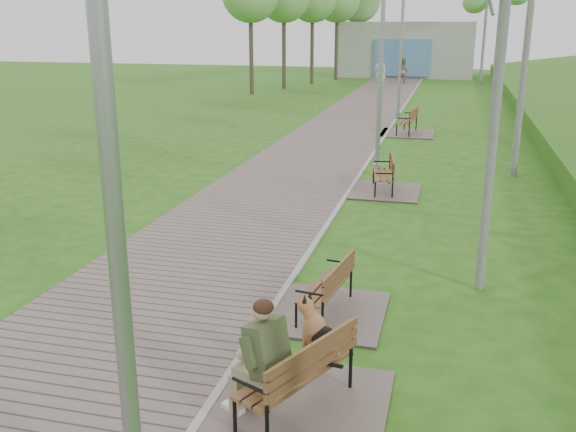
% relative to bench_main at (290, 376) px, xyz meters
% --- Properties ---
extents(walkway, '(3.50, 67.00, 0.04)m').
position_rel_bench_main_xyz_m(walkway, '(-2.62, 15.54, -0.43)').
color(walkway, '#72605C').
rests_on(walkway, ground).
extents(kerb, '(0.10, 67.00, 0.05)m').
position_rel_bench_main_xyz_m(kerb, '(-0.87, 15.54, -0.42)').
color(kerb, '#999993').
rests_on(kerb, ground).
extents(building_north, '(10.00, 5.20, 4.00)m').
position_rel_bench_main_xyz_m(building_north, '(-2.37, 45.01, 1.55)').
color(building_north, '#9E9E99').
rests_on(building_north, ground).
extents(bench_main, '(1.82, 2.03, 1.59)m').
position_rel_bench_main_xyz_m(bench_main, '(0.00, 0.00, 0.00)').
color(bench_main, '#72605C').
rests_on(bench_main, ground).
extents(bench_second, '(1.60, 1.78, 0.98)m').
position_rel_bench_main_xyz_m(bench_second, '(-0.12, 2.47, -0.27)').
color(bench_second, '#72605C').
rests_on(bench_second, ground).
extents(bench_third, '(1.72, 1.91, 1.06)m').
position_rel_bench_main_xyz_m(bench_third, '(-0.09, 9.54, -0.25)').
color(bench_third, '#72605C').
rests_on(bench_third, ground).
extents(bench_far, '(1.92, 2.13, 1.18)m').
position_rel_bench_main_xyz_m(bench_far, '(-0.16, 18.22, -0.23)').
color(bench_far, '#72605C').
rests_on(bench_far, ground).
extents(lamp_post_near, '(0.22, 0.22, 5.62)m').
position_rel_bench_main_xyz_m(lamp_post_near, '(-0.64, -2.15, 2.18)').
color(lamp_post_near, gray).
rests_on(lamp_post_near, ground).
extents(lamp_post_second, '(0.20, 0.20, 5.11)m').
position_rel_bench_main_xyz_m(lamp_post_second, '(-0.45, 11.33, 1.94)').
color(lamp_post_second, gray).
rests_on(lamp_post_second, ground).
extents(lamp_post_third, '(0.21, 0.21, 5.47)m').
position_rel_bench_main_xyz_m(lamp_post_third, '(-0.81, 21.86, 2.11)').
color(lamp_post_third, gray).
rests_on(lamp_post_third, ground).
extents(pedestrian_near, '(0.78, 0.60, 1.90)m').
position_rel_bench_main_xyz_m(pedestrian_near, '(-3.12, 35.37, 0.50)').
color(pedestrian_near, silver).
rests_on(pedestrian_near, ground).
extents(pedestrian_far, '(1.03, 0.93, 1.73)m').
position_rel_bench_main_xyz_m(pedestrian_far, '(-1.99, 38.32, 0.42)').
color(pedestrian_far, gray).
rests_on(pedestrian_far, ground).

